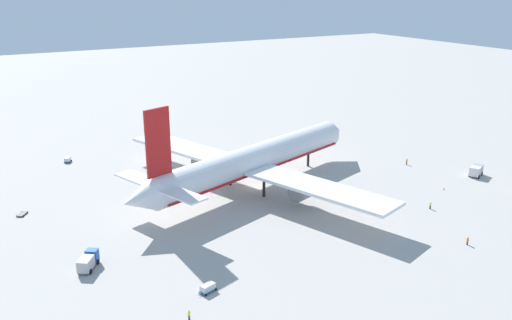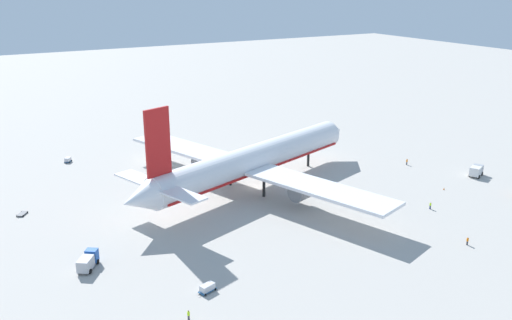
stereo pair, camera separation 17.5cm
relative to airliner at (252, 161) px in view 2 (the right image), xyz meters
name	(u,v)px [view 2 (the right image)]	position (x,y,z in m)	size (l,w,h in m)	color
ground_plane	(255,187)	(1.20, 0.40, -7.12)	(600.00, 600.00, 0.00)	#ADA8A0
airliner	(252,161)	(0.00, 0.00, 0.00)	(73.31, 77.58, 24.92)	white
service_truck_1	(88,261)	(-44.31, -19.92, -5.63)	(4.80, 5.60, 2.76)	#194CA5
service_truck_2	(476,171)	(55.38, -21.01, -5.58)	(5.27, 4.11, 2.74)	#999EA5
baggage_cart_0	(68,160)	(-35.12, 43.44, -6.37)	(2.44, 2.79, 1.37)	#26598C
baggage_cart_1	(207,288)	(-29.08, -37.33, -6.37)	(3.63, 2.29, 1.37)	#26598C
baggage_cart_2	(22,214)	(-51.40, 10.88, -6.86)	(2.66, 3.11, 0.40)	#595B60
ground_worker_0	(189,315)	(-34.82, -43.06, -6.29)	(0.47, 0.47, 1.64)	#3F3F47
ground_worker_1	(430,206)	(28.69, -30.70, -6.31)	(0.52, 0.52, 1.60)	navy
ground_worker_2	(407,162)	(46.23, -5.34, -6.23)	(0.53, 0.53, 1.76)	#3F3F47
ground_worker_3	(467,241)	(21.74, -46.82, -6.30)	(0.43, 0.43, 1.63)	#3F3F47
traffic_cone_0	(301,138)	(35.18, 30.74, -6.85)	(0.36, 0.36, 0.55)	orange
traffic_cone_1	(444,189)	(40.54, -23.87, -6.85)	(0.36, 0.36, 0.55)	orange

